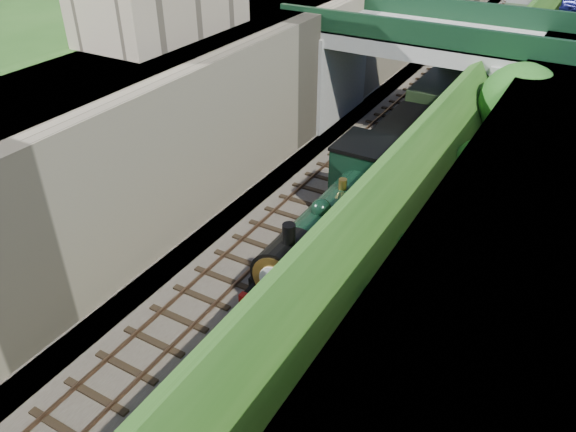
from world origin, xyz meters
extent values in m
cube|color=#473F38|center=(0.00, 20.00, 0.10)|extent=(10.00, 90.00, 0.20)
cube|color=#756B56|center=(-5.50, 20.00, 3.50)|extent=(1.00, 90.00, 7.00)
cube|color=#262628|center=(-9.00, 20.00, 3.50)|extent=(6.00, 90.00, 7.00)
cube|color=#1E4714|center=(5.00, 20.00, 2.70)|extent=(4.02, 90.00, 6.36)
sphere|color=#194C14|center=(5.92, 1.23, 4.40)|extent=(1.27, 1.27, 1.27)
sphere|color=#194C14|center=(5.53, 4.97, 3.76)|extent=(1.99, 1.99, 1.99)
sphere|color=#194C14|center=(5.16, 7.86, 3.15)|extent=(2.22, 2.22, 2.22)
sphere|color=#194C14|center=(4.34, 11.62, 1.82)|extent=(1.24, 1.24, 1.24)
sphere|color=#194C14|center=(5.44, 14.68, 3.62)|extent=(2.34, 2.34, 2.34)
sphere|color=#194C14|center=(5.91, 17.49, 4.38)|extent=(1.40, 1.40, 1.40)
sphere|color=#194C14|center=(5.52, 20.74, 3.74)|extent=(1.44, 1.44, 1.44)
sphere|color=#194C14|center=(4.31, 23.13, 1.77)|extent=(1.40, 1.40, 1.40)
sphere|color=#194C14|center=(6.01, 26.14, 4.54)|extent=(2.35, 2.35, 2.35)
sphere|color=#194C14|center=(3.70, 29.66, 0.78)|extent=(1.73, 1.73, 1.73)
sphere|color=#194C14|center=(6.09, 32.33, 4.68)|extent=(2.18, 2.18, 2.18)
sphere|color=#194C14|center=(5.53, 34.61, 3.77)|extent=(1.35, 1.35, 1.35)
sphere|color=#194C14|center=(3.65, 37.93, 0.71)|extent=(1.93, 1.93, 1.93)
sphere|color=#194C14|center=(3.96, 41.89, 1.21)|extent=(1.47, 1.47, 1.47)
sphere|color=#194C14|center=(4.08, 44.86, 1.40)|extent=(1.27, 1.27, 1.27)
sphere|color=#194C14|center=(5.02, 47.33, 2.94)|extent=(1.84, 1.84, 1.84)
sphere|color=#194C14|center=(3.65, 50.93, 0.70)|extent=(2.37, 2.37, 2.37)
cube|color=black|center=(-2.00, 20.00, 0.24)|extent=(2.50, 90.00, 0.07)
cube|color=brown|center=(-2.72, 20.00, 0.33)|extent=(0.08, 90.00, 0.14)
cube|color=brown|center=(-1.28, 20.00, 0.33)|extent=(0.08, 90.00, 0.14)
cube|color=black|center=(1.20, 20.00, 0.24)|extent=(2.50, 90.00, 0.07)
cube|color=brown|center=(0.48, 20.00, 0.33)|extent=(0.08, 90.00, 0.14)
cube|color=brown|center=(1.92, 20.00, 0.33)|extent=(0.08, 90.00, 0.14)
cube|color=gray|center=(0.50, 24.00, 5.70)|extent=(16.00, 6.00, 0.90)
cube|color=#12321D|center=(0.50, 21.15, 6.65)|extent=(16.00, 0.30, 1.20)
cube|color=#12321D|center=(0.50, 26.85, 6.65)|extent=(16.00, 0.30, 1.20)
cube|color=gray|center=(-5.50, 24.00, 2.85)|extent=(1.40, 6.40, 5.70)
cube|color=gray|center=(5.20, 24.00, 2.85)|extent=(2.40, 6.40, 5.70)
cylinder|color=black|center=(5.80, 19.16, 2.20)|extent=(0.30, 0.30, 4.40)
sphere|color=#194C14|center=(5.80, 19.16, 4.80)|extent=(3.60, 3.60, 3.60)
sphere|color=#194C14|center=(6.30, 19.96, 4.20)|extent=(2.40, 2.40, 2.40)
cube|color=black|center=(1.20, 9.92, 0.50)|extent=(2.40, 8.40, 0.60)
cube|color=black|center=(1.20, 10.92, 1.05)|extent=(2.70, 10.00, 0.35)
cube|color=maroon|center=(1.20, 5.82, 0.95)|extent=(2.70, 0.25, 0.70)
cylinder|color=black|center=(1.20, 10.12, 2.35)|extent=(1.90, 5.60, 1.90)
cylinder|color=black|center=(1.20, 6.82, 2.35)|extent=(1.96, 1.80, 1.96)
cylinder|color=white|center=(1.20, 5.84, 2.35)|extent=(1.10, 0.05, 1.10)
cylinder|color=black|center=(1.20, 6.82, 3.55)|extent=(0.44, 0.44, 0.90)
sphere|color=black|center=(1.20, 9.12, 3.35)|extent=(0.76, 0.76, 0.76)
cylinder|color=#A57F33|center=(1.20, 10.92, 3.45)|extent=(0.32, 0.32, 0.50)
cube|color=black|center=(1.20, 13.72, 2.50)|extent=(2.75, 2.40, 2.80)
cube|color=black|center=(1.20, 13.72, 3.95)|extent=(2.85, 2.50, 0.15)
cube|color=black|center=(-0.05, 7.32, 0.85)|extent=(0.60, 1.40, 0.90)
cube|color=black|center=(2.45, 7.32, 0.85)|extent=(0.60, 1.40, 0.90)
cube|color=black|center=(1.20, 18.12, 0.45)|extent=(2.30, 6.00, 0.50)
cube|color=black|center=(1.20, 18.12, 0.70)|extent=(2.60, 6.00, 0.50)
cube|color=black|center=(1.20, 18.12, 1.90)|extent=(2.70, 6.00, 2.40)
cube|color=black|center=(1.20, 18.12, 3.15)|extent=(2.50, 5.60, 0.20)
cube|color=black|center=(1.20, 30.72, 0.40)|extent=(2.30, 17.00, 0.40)
cube|color=black|center=(1.20, 30.72, 0.65)|extent=(2.50, 17.00, 0.50)
cube|color=#20301B|center=(1.20, 30.72, 2.15)|extent=(2.80, 18.00, 2.70)
cube|color=slate|center=(1.20, 30.72, 3.65)|extent=(2.90, 18.00, 0.50)
cube|color=black|center=(1.20, 49.52, 0.40)|extent=(2.30, 17.00, 0.40)
cube|color=black|center=(1.20, 49.52, 0.65)|extent=(2.50, 17.00, 0.50)
cube|color=#20301B|center=(1.20, 49.52, 2.15)|extent=(2.80, 18.00, 2.70)
camera|label=1|loc=(8.67, -6.17, 13.95)|focal=35.00mm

